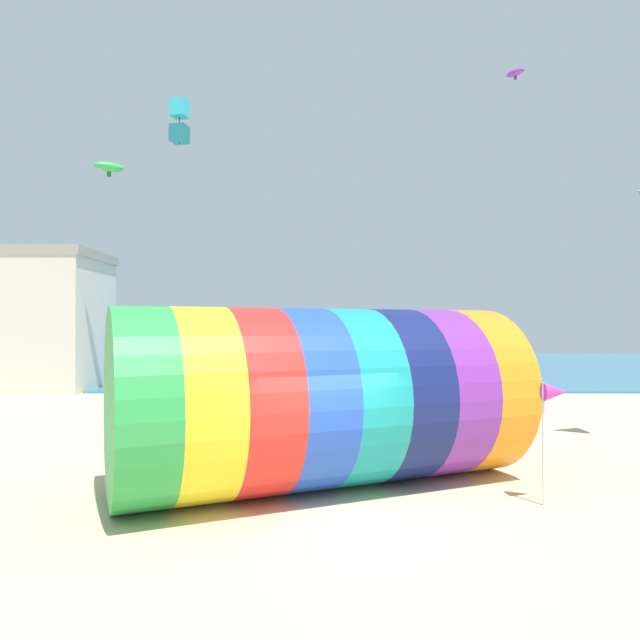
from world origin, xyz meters
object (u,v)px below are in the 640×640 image
object	(u,v)px
cooler_box	(507,450)
giant_inflatable_tube	(321,397)
kite_green_parafoil	(107,167)
beach_flag	(551,397)
kite_purple_parafoil	(513,73)
kite_handler	(503,421)
kite_cyan_box	(177,121)

from	to	relation	value
cooler_box	giant_inflatable_tube	bearing A→B (deg)	-151.64
kite_green_parafoil	beach_flag	bearing A→B (deg)	-48.12
kite_green_parafoil	kite_purple_parafoil	bearing A→B (deg)	-11.84
kite_purple_parafoil	kite_green_parafoil	xyz separation A→B (m)	(-17.95, 3.76, -2.79)
kite_handler	beach_flag	size ratio (longest dim) A/B	0.73
beach_flag	cooler_box	size ratio (longest dim) A/B	4.45
kite_green_parafoil	kite_cyan_box	xyz separation A→B (m)	(4.98, -6.67, -0.24)
kite_handler	kite_cyan_box	bearing A→B (deg)	152.80
giant_inflatable_tube	kite_handler	size ratio (longest dim) A/B	5.51
cooler_box	beach_flag	bearing A→B (deg)	-96.67
beach_flag	cooler_box	world-z (taller)	beach_flag
kite_cyan_box	cooler_box	size ratio (longest dim) A/B	3.09
kite_purple_parafoil	kite_cyan_box	bearing A→B (deg)	-167.38
giant_inflatable_tube	cooler_box	xyz separation A→B (m)	(4.80, 2.59, -1.70)
kite_purple_parafoil	beach_flag	world-z (taller)	kite_purple_parafoil
kite_handler	kite_green_parafoil	size ratio (longest dim) A/B	1.18
kite_handler	kite_purple_parafoil	xyz separation A→B (m)	(3.07, 7.99, 12.84)
kite_purple_parafoil	cooler_box	size ratio (longest dim) A/B	1.61
kite_handler	kite_cyan_box	distance (m)	14.84
giant_inflatable_tube	beach_flag	world-z (taller)	giant_inflatable_tube
kite_purple_parafoil	cooler_box	world-z (taller)	kite_purple_parafoil
kite_handler	beach_flag	xyz separation A→B (m)	(-0.47, -4.31, 1.18)
kite_cyan_box	giant_inflatable_tube	bearing A→B (deg)	-57.88
giant_inflatable_tube	cooler_box	world-z (taller)	giant_inflatable_tube
kite_purple_parafoil	beach_flag	size ratio (longest dim) A/B	0.36
beach_flag	cooler_box	bearing A→B (deg)	83.33
giant_inflatable_tube	kite_handler	world-z (taller)	giant_inflatable_tube
beach_flag	kite_green_parafoil	bearing A→B (deg)	131.88
cooler_box	kite_handler	bearing A→B (deg)	87.77
kite_handler	kite_green_parafoil	xyz separation A→B (m)	(-14.88, 11.76, 10.05)
kite_purple_parafoil	giant_inflatable_tube	bearing A→B (deg)	-125.64
kite_handler	kite_purple_parafoil	distance (m)	15.43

